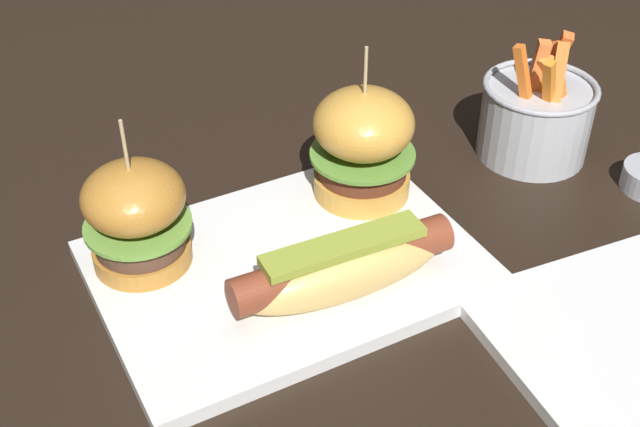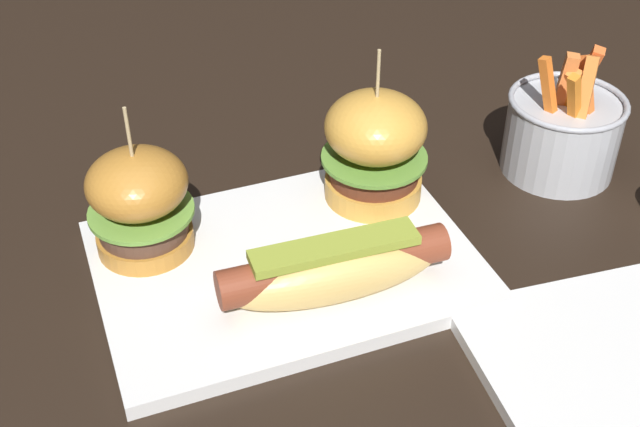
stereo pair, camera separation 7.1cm
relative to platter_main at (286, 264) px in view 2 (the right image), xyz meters
name	(u,v)px [view 2 (the right image)]	position (x,y,z in m)	size (l,w,h in m)	color
ground_plane	(286,270)	(0.00, 0.00, -0.01)	(3.00, 3.00, 0.00)	black
platter_main	(286,264)	(0.00, 0.00, 0.00)	(0.32, 0.23, 0.01)	white
hot_dog	(334,269)	(0.02, -0.06, 0.03)	(0.19, 0.06, 0.05)	#DEB462
slider_left	(140,202)	(-0.11, 0.06, 0.06)	(0.09, 0.09, 0.14)	#B8792D
slider_right	(375,147)	(0.11, 0.06, 0.06)	(0.10, 0.10, 0.15)	gold
fries_bucket	(563,132)	(0.31, 0.05, 0.04)	(0.12, 0.12, 0.13)	#B7BABF
side_plate	(635,379)	(0.20, -0.22, 0.00)	(0.22, 0.22, 0.01)	white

